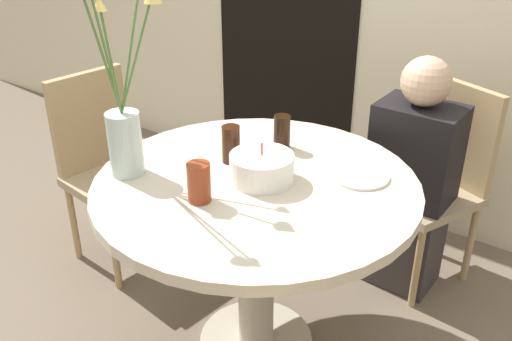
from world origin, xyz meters
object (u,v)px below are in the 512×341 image
object	(u,v)px
drink_glass_0	(199,182)
person_woman	(411,185)
drink_glass_2	(282,132)
side_plate	(360,176)
birthday_cake	(262,168)
drink_glass_1	(231,144)
chair_far_back	(107,160)
chair_right_flank	(437,174)
flower_vase	(123,118)

from	to	relation	value
drink_glass_0	person_woman	world-z (taller)	person_woman
drink_glass_2	side_plate	bearing A→B (deg)	-6.40
birthday_cake	drink_glass_1	distance (m)	0.18
side_plate	birthday_cake	bearing A→B (deg)	-140.43
chair_far_back	drink_glass_1	size ratio (longest dim) A/B	6.52
birthday_cake	drink_glass_1	bearing A→B (deg)	163.94
drink_glass_2	drink_glass_1	bearing A→B (deg)	-111.06
drink_glass_0	chair_right_flank	bearing A→B (deg)	69.58
flower_vase	person_woman	xyz separation A→B (m)	(0.67, 0.96, -0.46)
chair_right_flank	birthday_cake	bearing A→B (deg)	-89.66
side_plate	drink_glass_1	distance (m)	0.47
drink_glass_0	drink_glass_1	xyz separation A→B (m)	(-0.09, 0.28, 0.00)
drink_glass_2	person_woman	distance (m)	0.67
flower_vase	drink_glass_0	world-z (taller)	flower_vase
chair_right_flank	side_plate	distance (m)	0.70
drink_glass_0	drink_glass_1	world-z (taller)	drink_glass_1
birthday_cake	drink_glass_2	distance (m)	0.28
chair_right_flank	chair_far_back	world-z (taller)	same
drink_glass_2	person_woman	bearing A→B (deg)	51.61
chair_far_back	birthday_cake	size ratio (longest dim) A/B	4.08
birthday_cake	side_plate	bearing A→B (deg)	39.57
flower_vase	side_plate	world-z (taller)	flower_vase
drink_glass_0	drink_glass_2	bearing A→B (deg)	91.66
drink_glass_0	person_woman	xyz separation A→B (m)	(0.35, 0.95, -0.32)
flower_vase	drink_glass_1	size ratio (longest dim) A/B	5.39
drink_glass_1	side_plate	bearing A→B (deg)	21.06
chair_far_back	drink_glass_2	world-z (taller)	chair_far_back
chair_far_back	flower_vase	distance (m)	0.79
chair_far_back	person_woman	world-z (taller)	person_woman
drink_glass_1	flower_vase	bearing A→B (deg)	-128.40
birthday_cake	drink_glass_0	distance (m)	0.24
side_plate	drink_glass_0	xyz separation A→B (m)	(-0.34, -0.45, 0.06)
drink_glass_2	person_woman	world-z (taller)	person_woman
drink_glass_1	person_woman	size ratio (longest dim) A/B	0.13
birthday_cake	side_plate	xyz separation A→B (m)	(0.26, 0.22, -0.04)
chair_right_flank	person_woman	world-z (taller)	person_woman
drink_glass_0	side_plate	bearing A→B (deg)	52.56
chair_right_flank	drink_glass_2	xyz separation A→B (m)	(-0.42, -0.61, 0.31)
flower_vase	person_woman	size ratio (longest dim) A/B	0.70
flower_vase	drink_glass_2	xyz separation A→B (m)	(0.31, 0.50, -0.15)
flower_vase	drink_glass_2	distance (m)	0.60
side_plate	drink_glass_2	world-z (taller)	drink_glass_2
drink_glass_2	chair_right_flank	bearing A→B (deg)	55.26
chair_right_flank	person_woman	distance (m)	0.16
birthday_cake	drink_glass_0	xyz separation A→B (m)	(-0.08, -0.23, 0.02)
birthday_cake	side_plate	size ratio (longest dim) A/B	1.11
chair_far_back	drink_glass_0	distance (m)	0.98
drink_glass_1	chair_far_back	bearing A→B (deg)	176.81
drink_glass_2	person_woman	xyz separation A→B (m)	(0.37, 0.46, -0.32)
chair_right_flank	drink_glass_1	size ratio (longest dim) A/B	6.52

